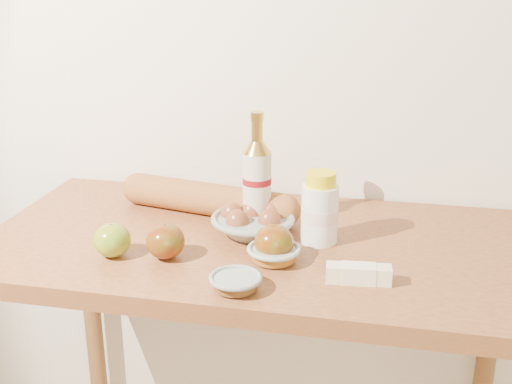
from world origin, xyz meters
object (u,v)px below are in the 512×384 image
(egg_bowl, at_px, (253,222))
(baguette, at_px, (208,199))
(table, at_px, (259,289))
(bourbon_bottle, at_px, (257,181))
(cream_bottle, at_px, (320,210))

(egg_bowl, height_order, baguette, baguette)
(table, height_order, baguette, baguette)
(bourbon_bottle, relative_size, baguette, 0.57)
(baguette, bearing_deg, table, -27.78)
(bourbon_bottle, distance_m, egg_bowl, 0.09)
(cream_bottle, relative_size, egg_bowl, 0.68)
(cream_bottle, distance_m, egg_bowl, 0.16)
(table, relative_size, cream_bottle, 7.64)
(baguette, bearing_deg, bourbon_bottle, -8.83)
(egg_bowl, distance_m, baguette, 0.16)
(egg_bowl, relative_size, baguette, 0.49)
(bourbon_bottle, relative_size, egg_bowl, 1.15)
(cream_bottle, bearing_deg, bourbon_bottle, 151.79)
(table, xyz_separation_m, bourbon_bottle, (-0.02, 0.07, 0.23))
(bourbon_bottle, bearing_deg, baguette, 168.07)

